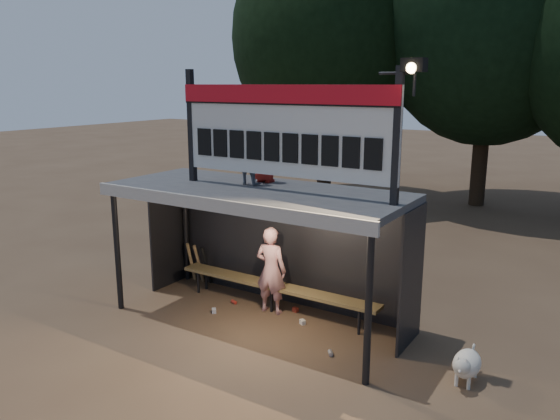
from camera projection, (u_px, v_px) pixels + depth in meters
The scene contains 12 objects.
ground at pixel (258, 320), 9.41m from camera, with size 80.00×80.00×0.00m, color brown.
player at pixel (271, 270), 9.59m from camera, with size 0.57×0.38×1.57m, color white.
child_a at pixel (249, 156), 9.14m from camera, with size 0.47×0.37×0.97m, color slate.
child_b at pixel (265, 154), 9.33m from camera, with size 0.48×0.31×0.98m, color #A22018.
dugout_shelter at pixel (265, 213), 9.20m from camera, with size 5.10×2.08×2.32m.
scoreboard_assembly at pixel (285, 128), 8.36m from camera, with size 4.10×0.27×1.99m.
bench at pixel (275, 287), 9.77m from camera, with size 4.00×0.35×0.48m.
tree_left at pixel (326, 37), 18.48m from camera, with size 6.46×6.46×9.27m.
tree_mid at pixel (492, 12), 16.96m from camera, with size 7.22×7.22×10.36m.
dog at pixel (466, 364), 7.38m from camera, with size 0.36×0.81×0.49m.
bats at pixel (199, 263), 11.04m from camera, with size 0.47×0.32×0.84m.
litter at pixel (273, 318), 9.41m from camera, with size 2.59×1.21×0.08m.
Camera 1 is at (4.99, -7.18, 3.99)m, focal length 35.00 mm.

